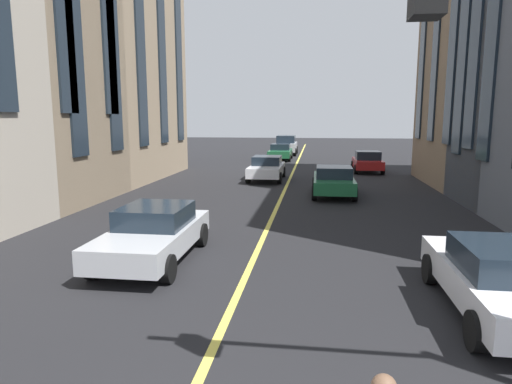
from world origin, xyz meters
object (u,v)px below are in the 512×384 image
object	(u,v)px
car_green_parked_a	(334,180)
car_red_near	(367,162)
car_silver_parked_b	(154,233)
car_white_far	(267,168)
car_white_trailing	(502,278)
car_silver_oncoming	(286,145)
car_green_mid	(280,152)

from	to	relation	value
car_green_parked_a	car_red_near	xyz separation A→B (m)	(9.57, -2.56, -0.00)
car_silver_parked_b	car_red_near	bearing A→B (deg)	-20.34
car_white_far	car_white_trailing	bearing A→B (deg)	-160.42
car_white_trailing	car_white_far	bearing A→B (deg)	19.58
car_silver_parked_b	car_red_near	distance (m)	21.22
car_white_far	car_silver_oncoming	xyz separation A→B (m)	(18.09, 0.12, 0.27)
car_green_mid	car_white_trailing	bearing A→B (deg)	-167.89
car_green_mid	car_red_near	size ratio (longest dim) A/B	1.13
car_white_far	car_silver_oncoming	size ratio (longest dim) A/B	0.94
car_silver_parked_b	car_white_far	size ratio (longest dim) A/B	1.00
car_white_trailing	car_red_near	distance (m)	22.16
car_silver_parked_b	car_green_parked_a	world-z (taller)	same
car_green_parked_a	car_silver_oncoming	size ratio (longest dim) A/B	0.94
car_white_far	car_green_mid	distance (m)	12.54
car_green_mid	car_green_parked_a	size ratio (longest dim) A/B	1.00
car_white_far	car_green_mid	size ratio (longest dim) A/B	1.00
car_white_far	car_white_trailing	distance (m)	18.52
car_silver_parked_b	car_green_parked_a	size ratio (longest dim) A/B	1.00
car_silver_parked_b	car_red_near	xyz separation A→B (m)	(19.90, -7.38, -0.00)
car_silver_oncoming	car_white_far	bearing A→B (deg)	-179.63
car_silver_oncoming	car_white_trailing	bearing A→B (deg)	-169.91
car_green_parked_a	car_red_near	size ratio (longest dim) A/B	1.13
car_white_far	car_green_parked_a	world-z (taller)	same
car_silver_parked_b	car_silver_oncoming	size ratio (longest dim) A/B	0.94
car_white_far	car_white_trailing	xyz separation A→B (m)	(-17.45, -6.21, 0.00)
car_silver_parked_b	car_white_far	distance (m)	15.24
car_white_trailing	car_red_near	world-z (taller)	car_red_near
car_green_parked_a	car_green_mid	bearing A→B (deg)	12.56
car_silver_parked_b	car_green_parked_a	distance (m)	11.40
car_green_mid	car_white_trailing	distance (m)	30.67
car_white_far	car_green_parked_a	bearing A→B (deg)	-143.10
car_green_parked_a	car_silver_oncoming	distance (m)	23.27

